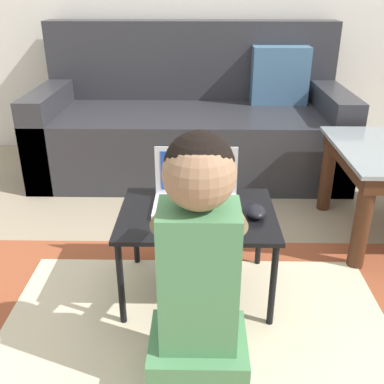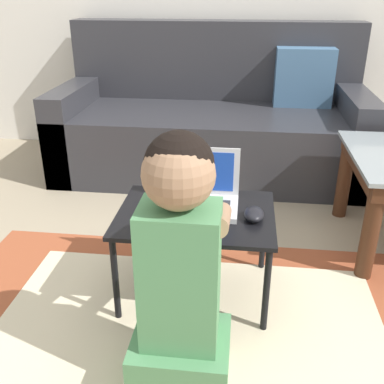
{
  "view_description": "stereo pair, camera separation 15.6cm",
  "coord_description": "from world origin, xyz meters",
  "px_view_note": "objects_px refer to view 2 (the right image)",
  "views": [
    {
      "loc": [
        0.05,
        -1.5,
        1.13
      ],
      "look_at": [
        0.02,
        0.03,
        0.42
      ],
      "focal_mm": 42.0,
      "sensor_mm": 36.0,
      "label": 1
    },
    {
      "loc": [
        0.2,
        -1.49,
        1.13
      ],
      "look_at": [
        0.02,
        0.03,
        0.42
      ],
      "focal_mm": 42.0,
      "sensor_mm": 36.0,
      "label": 2
    }
  ],
  "objects_px": {
    "laptop_desk": "(196,221)",
    "laptop": "(196,198)",
    "couch": "(213,124)",
    "computer_mouse": "(254,214)",
    "person_seated": "(180,274)"
  },
  "relations": [
    {
      "from": "laptop_desk",
      "to": "laptop",
      "type": "bearing_deg",
      "value": 96.13
    },
    {
      "from": "couch",
      "to": "computer_mouse",
      "type": "height_order",
      "value": "couch"
    },
    {
      "from": "laptop",
      "to": "person_seated",
      "type": "distance_m",
      "value": 0.5
    },
    {
      "from": "laptop",
      "to": "person_seated",
      "type": "height_order",
      "value": "person_seated"
    },
    {
      "from": "couch",
      "to": "person_seated",
      "type": "relative_size",
      "value": 2.35
    },
    {
      "from": "couch",
      "to": "person_seated",
      "type": "height_order",
      "value": "couch"
    },
    {
      "from": "couch",
      "to": "computer_mouse",
      "type": "distance_m",
      "value": 1.41
    },
    {
      "from": "laptop_desk",
      "to": "person_seated",
      "type": "distance_m",
      "value": 0.45
    },
    {
      "from": "computer_mouse",
      "to": "person_seated",
      "type": "height_order",
      "value": "person_seated"
    },
    {
      "from": "computer_mouse",
      "to": "person_seated",
      "type": "relative_size",
      "value": 0.13
    },
    {
      "from": "laptop",
      "to": "person_seated",
      "type": "bearing_deg",
      "value": -88.62
    },
    {
      "from": "couch",
      "to": "computer_mouse",
      "type": "bearing_deg",
      "value": -79.53
    },
    {
      "from": "laptop_desk",
      "to": "laptop",
      "type": "xyz_separation_m",
      "value": [
        -0.01,
        0.05,
        0.07
      ]
    },
    {
      "from": "computer_mouse",
      "to": "person_seated",
      "type": "distance_m",
      "value": 0.47
    },
    {
      "from": "laptop_desk",
      "to": "computer_mouse",
      "type": "distance_m",
      "value": 0.22
    }
  ]
}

